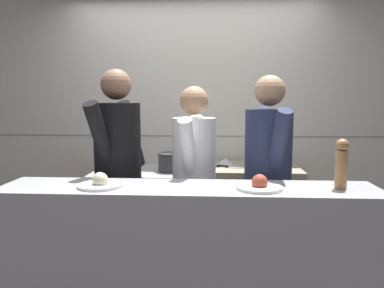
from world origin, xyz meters
TOP-DOWN VIEW (x-y plane):
  - wall_back_tiled at (0.00, 1.38)m, footprint 8.00×0.06m
  - oven_range at (-0.47, 0.98)m, footprint 0.89×0.71m
  - prep_counter at (0.50, 0.98)m, footprint 0.94×0.65m
  - pass_counter at (0.03, -0.19)m, footprint 2.34×0.45m
  - stock_pot at (-0.66, 0.99)m, footprint 0.33×0.33m
  - sauce_pot at (-0.20, 0.93)m, footprint 0.23×0.23m
  - mixing_bowl_steel at (0.30, 0.99)m, footprint 0.21×0.21m
  - chefs_knife at (0.37, 0.88)m, footprint 0.36×0.15m
  - plated_dish_main at (-0.51, -0.23)m, footprint 0.28×0.28m
  - plated_dish_appetiser at (0.47, -0.23)m, footprint 0.28×0.28m
  - pepper_mill at (0.96, -0.19)m, footprint 0.08×0.08m
  - chef_head_cook at (-0.54, 0.35)m, footprint 0.45×0.76m
  - chef_sous at (0.04, 0.36)m, footprint 0.38×0.71m
  - chef_line at (0.59, 0.31)m, footprint 0.40×0.74m

SIDE VIEW (x-z plane):
  - oven_range at x=-0.47m, z-range 0.00..0.86m
  - prep_counter at x=0.50m, z-range 0.00..0.90m
  - pass_counter at x=0.03m, z-range 0.00..0.98m
  - chef_sous at x=0.04m, z-range 0.09..1.71m
  - chefs_knife at x=0.37m, z-range 0.90..0.92m
  - chef_line at x=0.59m, z-range 0.10..1.79m
  - mixing_bowl_steel at x=0.30m, z-range 0.91..0.98m
  - sauce_pot at x=-0.20m, z-range 0.87..1.04m
  - chef_head_cook at x=-0.54m, z-range 0.10..1.85m
  - stock_pot at x=-0.66m, z-range 0.87..1.09m
  - plated_dish_appetiser at x=0.47m, z-range 0.96..1.06m
  - plated_dish_main at x=-0.51m, z-range 0.96..1.06m
  - pepper_mill at x=0.96m, z-range 0.99..1.30m
  - wall_back_tiled at x=0.00m, z-range 0.00..2.60m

